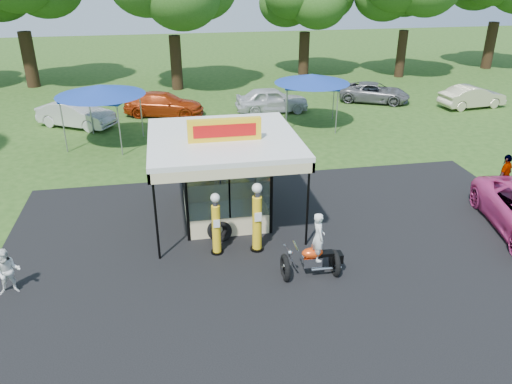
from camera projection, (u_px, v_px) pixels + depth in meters
ground at (310, 287)px, 15.42m from camera, size 120.00×120.00×0.00m
asphalt_apron at (294, 253)px, 17.19m from camera, size 20.00×14.00×0.04m
gas_station_kiosk at (224, 176)px, 18.79m from camera, size 5.40×5.40×4.18m
gas_pump_left at (216, 226)px, 16.74m from camera, size 0.43×0.43×2.28m
gas_pump_right at (257, 219)px, 16.87m from camera, size 0.48×0.48×2.56m
motorcycle at (315, 251)px, 15.65m from camera, size 1.94×0.94×2.30m
spare_tires at (219, 231)px, 17.86m from camera, size 0.93×0.59×0.78m
kiosk_car at (219, 184)px, 21.31m from camera, size 2.82×1.13×0.96m
spectator_west at (8, 272)px, 14.85m from camera, size 0.81×0.67×1.52m
spectator_east_b at (505, 175)px, 21.04m from camera, size 1.17×1.00×1.88m
bg_car_a at (76, 114)px, 29.97m from camera, size 4.97×3.82×1.57m
bg_car_b at (164, 104)px, 32.17m from camera, size 5.46×3.29×1.48m
bg_car_c at (272, 100)px, 32.89m from camera, size 4.78×1.92×1.63m
bg_car_d at (374, 92)px, 35.29m from camera, size 5.38×4.16×1.36m
bg_car_e at (472, 97)px, 33.93m from camera, size 4.66×2.10×1.48m
tent_west at (100, 91)px, 26.20m from camera, size 4.68×4.68×3.27m
tent_east at (312, 79)px, 29.36m from camera, size 4.46×4.46×3.12m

